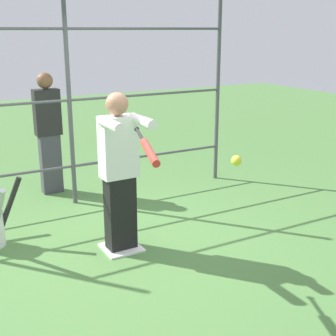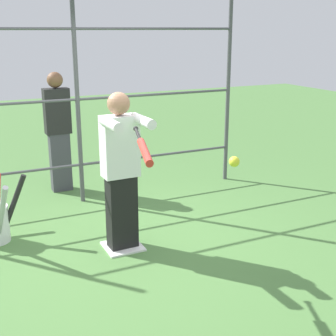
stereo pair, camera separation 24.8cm
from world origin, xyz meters
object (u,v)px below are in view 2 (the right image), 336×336
batter (121,167)px  softball_in_flight (234,162)px  baseball_bat_swinging (144,149)px  bystander_behind_fence (58,130)px

batter → softball_in_flight: 1.29m
batter → baseball_bat_swinging: (0.12, 0.90, 0.42)m
softball_in_flight → bystander_behind_fence: size_ratio=0.06×
softball_in_flight → bystander_behind_fence: bystander_behind_fence is taller
baseball_bat_swinging → batter: bearing=-97.3°
softball_in_flight → baseball_bat_swinging: bearing=-11.2°
batter → baseball_bat_swinging: size_ratio=2.12×
batter → bystander_behind_fence: size_ratio=0.98×
baseball_bat_swinging → softball_in_flight: 0.83m
batter → softball_in_flight: bearing=122.8°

